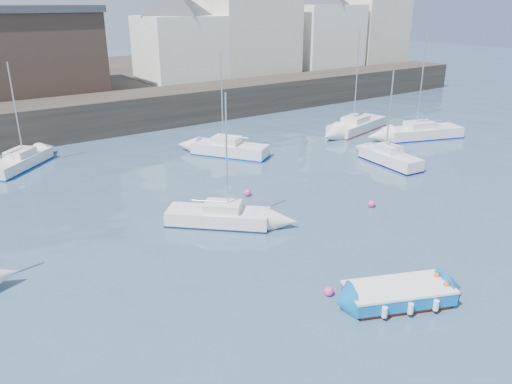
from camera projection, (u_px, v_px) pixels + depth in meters
water at (457, 335)px, 17.11m from camera, size 220.00×220.00×0.00m
quay_wall at (103, 115)px, 43.27m from camera, size 90.00×5.00×3.00m
land_strip at (50, 88)px, 57.03m from camera, size 90.00×32.00×2.80m
bldg_east_a at (247, 19)px, 56.76m from camera, size 13.36×13.36×11.80m
bldg_east_b at (322, 25)px, 62.64m from camera, size 11.88×11.88×9.95m
bldg_east_c at (372, 20)px, 67.30m from camera, size 11.14×11.14×10.95m
bldg_east_d at (179, 35)px, 52.05m from camera, size 11.14×11.14×8.95m
warehouse at (0, 50)px, 44.30m from camera, size 16.40×10.40×7.60m
blue_dinghy at (398, 294)px, 18.74m from camera, size 4.35×3.14×0.76m
sailboat_b at (219, 216)px, 25.44m from camera, size 4.97×4.82×6.75m
sailboat_c at (390, 158)px, 34.75m from camera, size 2.09×5.04×6.45m
sailboat_d at (422, 132)px, 41.49m from camera, size 6.93×4.17×8.42m
sailboat_f at (230, 149)px, 36.76m from camera, size 4.66×5.70×7.36m
sailboat_g at (357, 125)px, 43.85m from camera, size 7.14×3.83×8.62m
sailboat_h at (19, 162)px, 34.04m from camera, size 5.16×5.06×7.04m
buoy_near at (328, 295)px, 19.42m from camera, size 0.38×0.38×0.38m
buoy_mid at (371, 207)px, 27.75m from camera, size 0.40×0.40×0.40m
buoy_far at (248, 196)px, 29.34m from camera, size 0.42×0.42×0.42m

